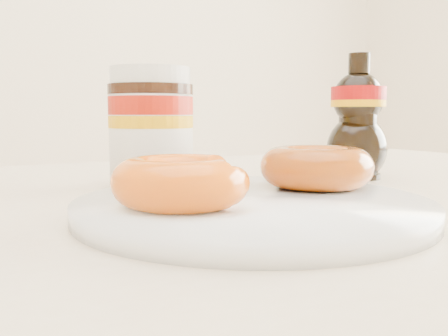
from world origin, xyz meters
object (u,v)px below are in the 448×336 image
dining_table (223,285)px  nutella_jar (151,123)px  plate (252,206)px  donut_bitten (181,181)px  syrup_bottle (358,117)px  donut_whole (316,167)px

dining_table → nutella_jar: bearing=101.9°
plate → donut_bitten: 0.07m
plate → syrup_bottle: 0.29m
plate → donut_whole: bearing=17.9°
plate → nutella_jar: 0.21m
plate → syrup_bottle: size_ratio=1.82×
donut_whole → syrup_bottle: 0.20m
syrup_bottle → plate: bearing=-149.9°
syrup_bottle → nutella_jar: bearing=167.9°
dining_table → nutella_jar: (-0.03, 0.13, 0.16)m
plate → syrup_bottle: bearing=30.1°
dining_table → donut_bitten: (-0.08, -0.07, 0.12)m
donut_bitten → nutella_jar: (0.05, 0.20, 0.04)m
dining_table → donut_whole: (0.08, -0.04, 0.12)m
nutella_jar → syrup_bottle: 0.27m
dining_table → syrup_bottle: (0.23, 0.07, 0.16)m
dining_table → plate: 0.12m
nutella_jar → donut_bitten: bearing=-103.7°
donut_whole → dining_table: bearing=151.0°
dining_table → nutella_jar: size_ratio=10.26×
nutella_jar → dining_table: bearing=-78.1°
donut_whole → donut_bitten: bearing=-168.9°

